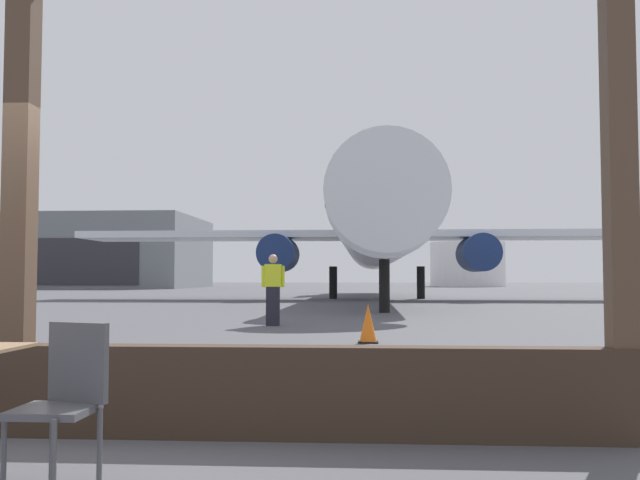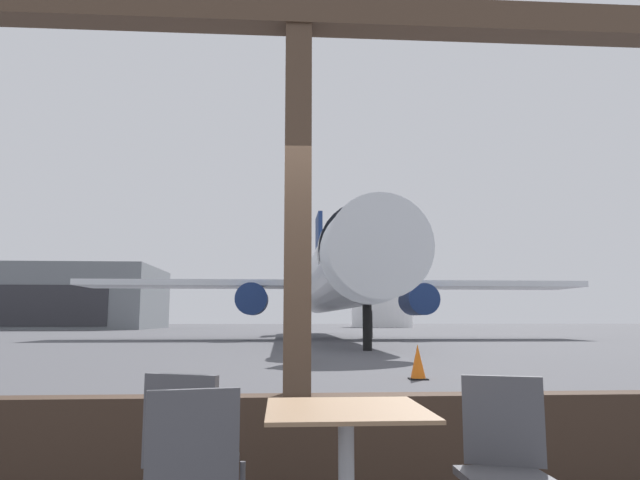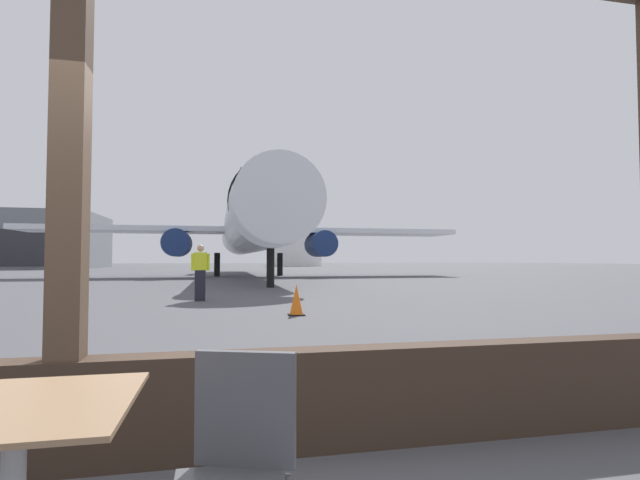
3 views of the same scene
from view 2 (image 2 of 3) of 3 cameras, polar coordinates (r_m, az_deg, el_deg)
name	(u,v)px [view 2 (image 2 of 3)]	position (r m, az deg, el deg)	size (l,w,h in m)	color
ground_plane	(282,335)	(44.28, -3.76, -9.40)	(220.00, 220.00, 0.00)	#4C4C51
window_frame	(297,310)	(4.26, -2.28, -6.89)	(9.16, 0.24, 3.72)	#38281E
dining_table	(346,475)	(3.07, 2.62, -22.20)	(0.79, 0.79, 0.78)	#8C6B4C
cafe_chair_window_left	(190,469)	(2.82, -12.74, -21.25)	(0.46, 0.46, 0.91)	#4C4C51
cafe_chair_window_right	(505,456)	(3.15, 17.82, -19.67)	(0.49, 0.49, 0.93)	#4C4C51
cafe_chair_aisle_left	(189,451)	(3.14, -12.80, -19.70)	(0.50, 0.50, 0.95)	#4C4C51
airplane	(335,280)	(36.45, 1.48, -3.94)	(31.52, 34.76, 10.65)	silver
ground_crew_worker	(299,331)	(16.16, -2.10, -8.96)	(0.56, 0.22, 1.74)	black
traffic_cone	(418,363)	(12.18, 9.65, -11.88)	(0.36, 0.36, 0.71)	orange
distant_hangar	(62,298)	(82.33, -24.14, -5.26)	(24.16, 17.87, 7.93)	slate
fuel_storage_tank	(382,309)	(91.99, 6.15, -6.80)	(9.58, 9.58, 5.65)	white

